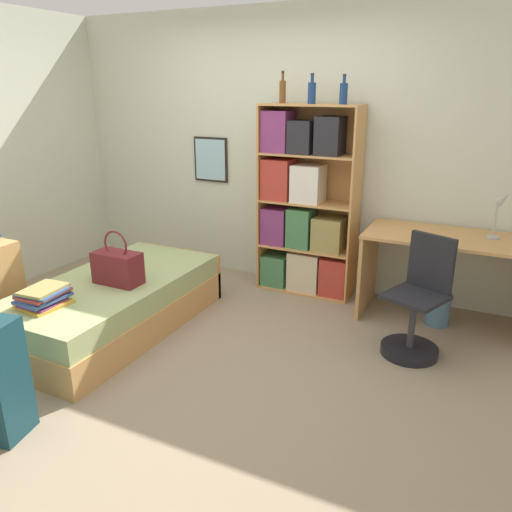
% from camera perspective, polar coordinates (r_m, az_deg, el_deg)
% --- Properties ---
extents(ground_plane, '(14.00, 14.00, 0.00)m').
position_cam_1_polar(ground_plane, '(3.92, -7.76, -10.20)').
color(ground_plane, gray).
extents(wall_back, '(10.00, 0.09, 2.60)m').
position_cam_1_polar(wall_back, '(4.95, 2.53, 11.95)').
color(wall_back, beige).
rests_on(wall_back, ground_plane).
extents(bed, '(0.94, 1.85, 0.42)m').
position_cam_1_polar(bed, '(4.24, -15.80, -5.27)').
color(bed, tan).
rests_on(bed, ground_plane).
extents(handbag, '(0.37, 0.19, 0.43)m').
position_cam_1_polar(handbag, '(4.03, -15.54, -1.21)').
color(handbag, maroon).
rests_on(handbag, bed).
extents(book_stack_on_bed, '(0.32, 0.34, 0.13)m').
position_cam_1_polar(book_stack_on_bed, '(3.82, -23.17, -4.33)').
color(book_stack_on_bed, gold).
rests_on(book_stack_on_bed, bed).
extents(bookcase, '(0.91, 0.35, 1.75)m').
position_cam_1_polar(bookcase, '(4.69, 5.42, 5.34)').
color(bookcase, tan).
rests_on(bookcase, ground_plane).
extents(bottle_green, '(0.06, 0.06, 0.27)m').
position_cam_1_polar(bottle_green, '(4.63, 3.06, 18.32)').
color(bottle_green, brown).
rests_on(bottle_green, bookcase).
extents(bottle_brown, '(0.07, 0.07, 0.25)m').
position_cam_1_polar(bottle_brown, '(4.51, 6.40, 18.11)').
color(bottle_brown, navy).
rests_on(bottle_brown, bookcase).
extents(bottle_clear, '(0.07, 0.07, 0.24)m').
position_cam_1_polar(bottle_clear, '(4.44, 9.98, 17.90)').
color(bottle_clear, navy).
rests_on(bottle_clear, bookcase).
extents(desk, '(1.34, 0.66, 0.75)m').
position_cam_1_polar(desk, '(4.36, 21.10, -0.64)').
color(desk, tan).
rests_on(desk, ground_plane).
extents(desk_lamp, '(0.15, 0.10, 0.39)m').
position_cam_1_polar(desk_lamp, '(4.29, 26.18, 5.11)').
color(desk_lamp, '#ADA89E').
rests_on(desk_lamp, desk).
extents(desk_chair, '(0.50, 0.50, 0.89)m').
position_cam_1_polar(desk_chair, '(3.86, 17.83, -6.52)').
color(desk_chair, black).
rests_on(desk_chair, ground_plane).
extents(waste_bin, '(0.20, 0.20, 0.28)m').
position_cam_1_polar(waste_bin, '(4.44, 20.06, -5.62)').
color(waste_bin, slate).
rests_on(waste_bin, ground_plane).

